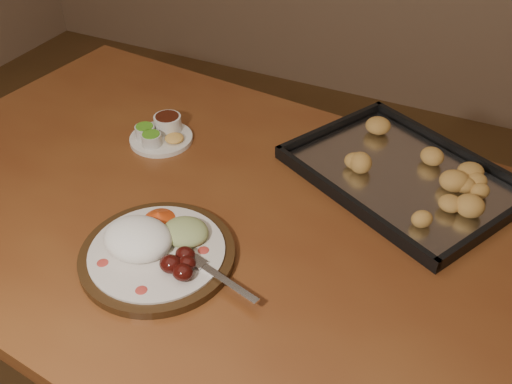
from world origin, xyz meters
The scene contains 4 objects.
dining_table centered at (0.21, 0.10, 0.65)m, with size 1.59×1.06×0.75m.
dinner_plate centered at (0.15, -0.06, 0.77)m, with size 0.35×0.28×0.06m.
condiment_saucer centered at (-0.05, 0.26, 0.77)m, with size 0.14×0.14×0.05m.
baking_tray centered at (0.49, 0.35, 0.77)m, with size 0.55×0.49×0.05m.
Camera 1 is at (0.63, -0.65, 1.48)m, focal length 40.00 mm.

